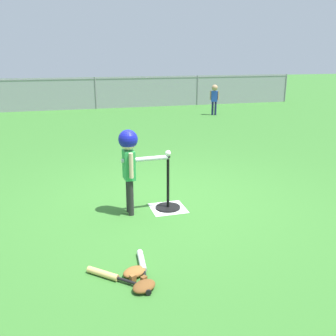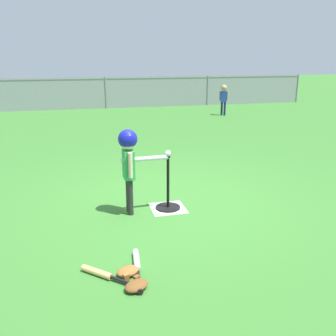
% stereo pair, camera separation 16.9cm
% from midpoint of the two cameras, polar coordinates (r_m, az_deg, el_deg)
% --- Properties ---
extents(ground_plane, '(60.00, 60.00, 0.00)m').
position_cam_midpoint_polar(ground_plane, '(5.12, 1.22, -5.10)').
color(ground_plane, '#336B28').
extents(home_plate, '(0.44, 0.44, 0.01)m').
position_cam_midpoint_polar(home_plate, '(4.89, 1.00, -6.14)').
color(home_plate, white).
rests_on(home_plate, ground_plane).
extents(batting_tee, '(0.32, 0.32, 0.71)m').
position_cam_midpoint_polar(batting_tee, '(4.85, 1.00, -4.94)').
color(batting_tee, black).
rests_on(batting_tee, ground_plane).
extents(baseball_on_tee, '(0.07, 0.07, 0.07)m').
position_cam_midpoint_polar(baseball_on_tee, '(4.65, 1.04, 2.27)').
color(baseball_on_tee, white).
rests_on(baseball_on_tee, batting_tee).
extents(batter_child, '(0.63, 0.31, 1.07)m').
position_cam_midpoint_polar(batter_child, '(4.53, -4.90, 2.06)').
color(batter_child, '#262626').
rests_on(batter_child, ground_plane).
extents(fielder_near_right, '(0.27, 0.20, 1.00)m').
position_cam_midpoint_polar(fielder_near_right, '(12.57, 8.89, 10.83)').
color(fielder_near_right, '#191E4C').
rests_on(fielder_near_right, ground_plane).
extents(spare_bat_silver, '(0.13, 0.69, 0.06)m').
position_cam_midpoint_polar(spare_bat_silver, '(3.63, -3.39, -14.44)').
color(spare_bat_silver, silver).
rests_on(spare_bat_silver, ground_plane).
extents(spare_bat_wood, '(0.51, 0.49, 0.06)m').
position_cam_midpoint_polar(spare_bat_wood, '(3.52, -8.52, -15.74)').
color(spare_bat_wood, '#DBB266').
rests_on(spare_bat_wood, ground_plane).
extents(glove_by_plate, '(0.27, 0.25, 0.07)m').
position_cam_midpoint_polar(glove_by_plate, '(3.34, -3.33, -17.46)').
color(glove_by_plate, brown).
rests_on(glove_by_plate, ground_plane).
extents(glove_near_bats, '(0.27, 0.24, 0.07)m').
position_cam_midpoint_polar(glove_near_bats, '(3.52, -4.69, -15.48)').
color(glove_near_bats, brown).
rests_on(glove_near_bats, ground_plane).
extents(outfield_fence, '(16.06, 0.06, 1.15)m').
position_cam_midpoint_polar(outfield_fence, '(14.29, -9.16, 11.42)').
color(outfield_fence, slate).
rests_on(outfield_fence, ground_plane).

